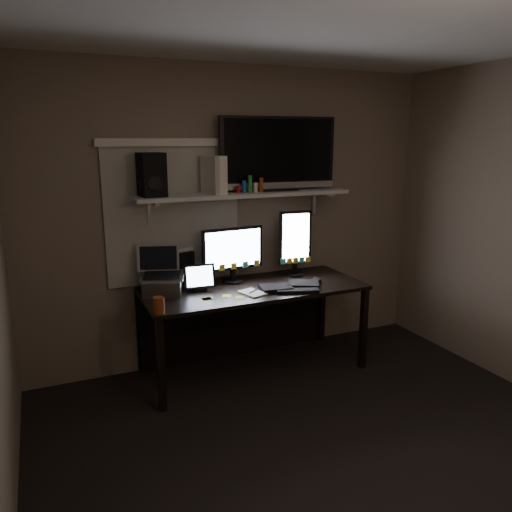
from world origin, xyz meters
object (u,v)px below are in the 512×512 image
keyboard (290,286)px  tablet (199,278)px  game_console (214,175)px  laptop (162,272)px  monitor_landscape (233,255)px  desk (248,303)px  cup (159,305)px  speaker (151,175)px  monitor_portrait (295,243)px  tv (278,154)px  mouse (317,280)px

keyboard → tablet: (-0.70, 0.22, 0.09)m
keyboard → game_console: size_ratio=1.71×
laptop → tablet: bearing=14.0°
keyboard → monitor_landscape: bearing=154.9°
desk → tablet: bearing=-173.4°
game_console → tablet: bearing=-165.3°
desk → keyboard: size_ratio=3.52×
cup → speaker: 1.01m
monitor_portrait → tv: size_ratio=0.58×
mouse → cup: size_ratio=0.88×
laptop → tv: tv is taller
monitor_landscape → laptop: bearing=-175.6°
desk → game_console: bearing=165.6°
speaker → keyboard: bearing=-23.6°
desk → monitor_portrait: (0.47, 0.06, 0.47)m
mouse → tablet: bearing=173.5°
game_console → speaker: (-0.49, 0.02, 0.01)m
keyboard → tv: tv is taller
desk → keyboard: keyboard is taller
keyboard → laptop: 1.03m
tablet → tv: bearing=16.7°
speaker → monitor_landscape: bearing=-5.4°
tablet → laptop: bearing=180.0°
tablet → laptop: laptop is taller
desk → monitor_portrait: monitor_portrait is taller
mouse → cup: 1.42m
mouse → laptop: 1.30m
laptop → tv: 1.37m
tv → game_console: bearing=-172.4°
tablet → tv: 1.22m
monitor_portrait → mouse: size_ratio=5.70×
monitor_portrait → keyboard: bearing=-118.1°
speaker → desk: bearing=-10.8°
monitor_landscape → mouse: size_ratio=5.32×
monitor_portrait → speaker: (-1.22, 0.03, 0.62)m
monitor_portrait → tv: tv is taller
laptop → game_console: 0.86m
cup → mouse: bearing=9.4°
desk → tv: 1.28m
tablet → game_console: size_ratio=0.84×
cup → keyboard: bearing=8.7°
laptop → desk: bearing=20.9°
desk → mouse: bearing=-20.6°
monitor_landscape → laptop: 0.63m
tv → tablet: bearing=-164.7°
game_console → speaker: bearing=159.3°
monitor_landscape → cup: (-0.75, -0.51, -0.18)m
monitor_landscape → mouse: (0.65, -0.28, -0.22)m
monitor_landscape → desk: bearing=-39.4°
desk → cup: bearing=-152.8°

